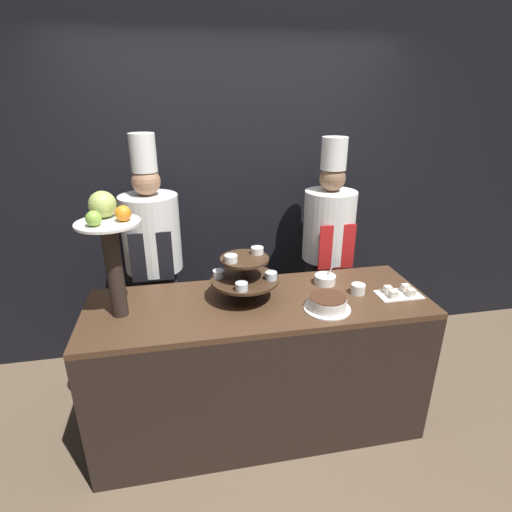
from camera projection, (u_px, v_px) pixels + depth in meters
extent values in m
plane|color=brown|center=(270.00, 464.00, 2.41)|extent=(14.00, 14.00, 0.00)
cube|color=black|center=(233.00, 186.00, 3.14)|extent=(10.00, 0.06, 2.80)
cube|color=black|center=(259.00, 367.00, 2.56)|extent=(2.03, 0.69, 0.89)
cube|color=#4C3321|center=(259.00, 304.00, 2.38)|extent=(2.03, 0.69, 0.03)
cylinder|color=#3D2819|center=(245.00, 297.00, 2.40)|extent=(0.18, 0.18, 0.02)
cylinder|color=#3D2819|center=(245.00, 278.00, 2.35)|extent=(0.04, 0.04, 0.27)
cylinder|color=#3D2819|center=(245.00, 279.00, 2.35)|extent=(0.40, 0.40, 0.02)
cylinder|color=#3D2819|center=(245.00, 259.00, 2.31)|extent=(0.28, 0.28, 0.02)
cylinder|color=silver|center=(271.00, 276.00, 2.33)|extent=(0.07, 0.07, 0.04)
cylinder|color=red|center=(271.00, 277.00, 2.33)|extent=(0.06, 0.06, 0.03)
cylinder|color=silver|center=(247.00, 264.00, 2.49)|extent=(0.07, 0.07, 0.04)
cylinder|color=gold|center=(247.00, 265.00, 2.49)|extent=(0.06, 0.06, 0.03)
cylinder|color=silver|center=(219.00, 274.00, 2.36)|extent=(0.07, 0.07, 0.04)
cylinder|color=green|center=(219.00, 275.00, 2.36)|extent=(0.06, 0.06, 0.03)
cylinder|color=silver|center=(242.00, 287.00, 2.20)|extent=(0.07, 0.07, 0.04)
cylinder|color=beige|center=(242.00, 288.00, 2.20)|extent=(0.06, 0.06, 0.03)
cylinder|color=white|center=(257.00, 250.00, 2.35)|extent=(0.07, 0.07, 0.04)
cylinder|color=white|center=(231.00, 259.00, 2.24)|extent=(0.07, 0.07, 0.04)
cylinder|color=#2D231E|center=(115.00, 271.00, 2.13)|extent=(0.09, 0.09, 0.53)
cylinder|color=white|center=(108.00, 223.00, 2.03)|extent=(0.33, 0.33, 0.01)
sphere|color=orange|center=(123.00, 213.00, 2.02)|extent=(0.08, 0.08, 0.08)
sphere|color=#ADC160|center=(102.00, 204.00, 2.07)|extent=(0.14, 0.14, 0.14)
sphere|color=#84B742|center=(94.00, 219.00, 1.94)|extent=(0.08, 0.08, 0.08)
cylinder|color=white|center=(327.00, 308.00, 2.28)|extent=(0.27, 0.27, 0.01)
cylinder|color=white|center=(328.00, 303.00, 2.27)|extent=(0.21, 0.21, 0.07)
cylinder|color=#472819|center=(328.00, 297.00, 2.26)|extent=(0.21, 0.21, 0.01)
cylinder|color=white|center=(358.00, 289.00, 2.45)|extent=(0.09, 0.09, 0.06)
cube|color=white|center=(399.00, 295.00, 2.44)|extent=(0.27, 0.16, 0.01)
cube|color=silver|center=(393.00, 294.00, 2.39)|extent=(0.04, 0.04, 0.04)
cube|color=silver|center=(411.00, 292.00, 2.42)|extent=(0.04, 0.04, 0.04)
cube|color=silver|center=(388.00, 290.00, 2.45)|extent=(0.04, 0.04, 0.04)
cube|color=silver|center=(406.00, 288.00, 2.47)|extent=(0.04, 0.04, 0.04)
cylinder|color=white|center=(325.00, 279.00, 2.58)|extent=(0.14, 0.14, 0.06)
cylinder|color=#BCBCC1|center=(331.00, 269.00, 2.56)|extent=(0.05, 0.01, 0.11)
cube|color=#38332D|center=(161.00, 323.00, 3.04)|extent=(0.30, 0.16, 0.91)
cylinder|color=silver|center=(151.00, 233.00, 2.77)|extent=(0.40, 0.40, 0.53)
cube|color=black|center=(152.00, 257.00, 2.64)|extent=(0.28, 0.01, 0.34)
sphere|color=#A37556|center=(146.00, 181.00, 2.63)|extent=(0.19, 0.19, 0.19)
cylinder|color=white|center=(143.00, 153.00, 2.56)|extent=(0.17, 0.17, 0.24)
cube|color=#28282D|center=(323.00, 308.00, 3.27)|extent=(0.29, 0.16, 0.89)
cylinder|color=white|center=(329.00, 226.00, 3.00)|extent=(0.38, 0.38, 0.52)
cube|color=red|center=(337.00, 247.00, 2.88)|extent=(0.27, 0.01, 0.34)
sphere|color=#846047|center=(332.00, 178.00, 2.87)|extent=(0.19, 0.19, 0.19)
cylinder|color=white|center=(334.00, 153.00, 2.80)|extent=(0.18, 0.18, 0.23)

